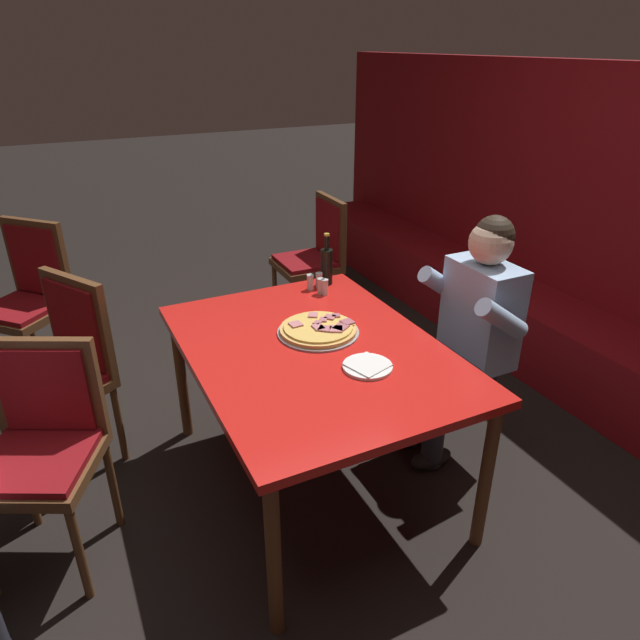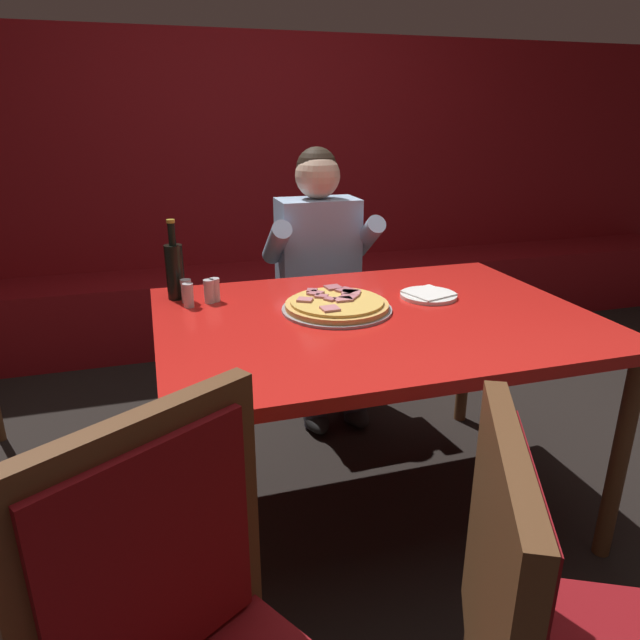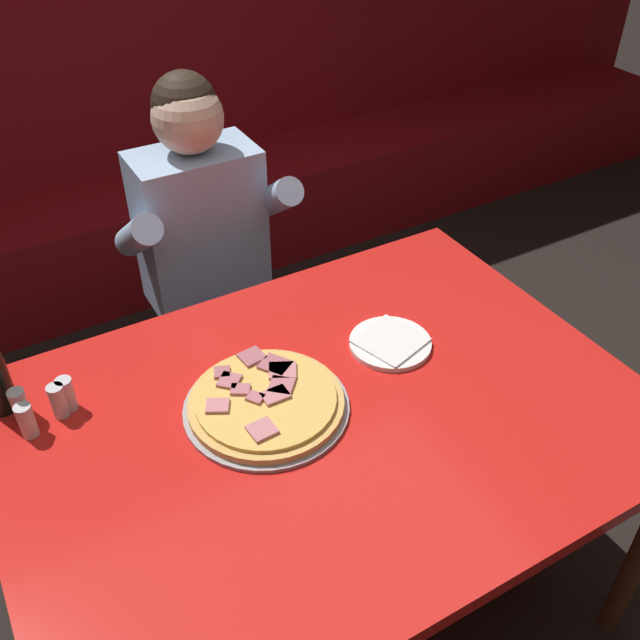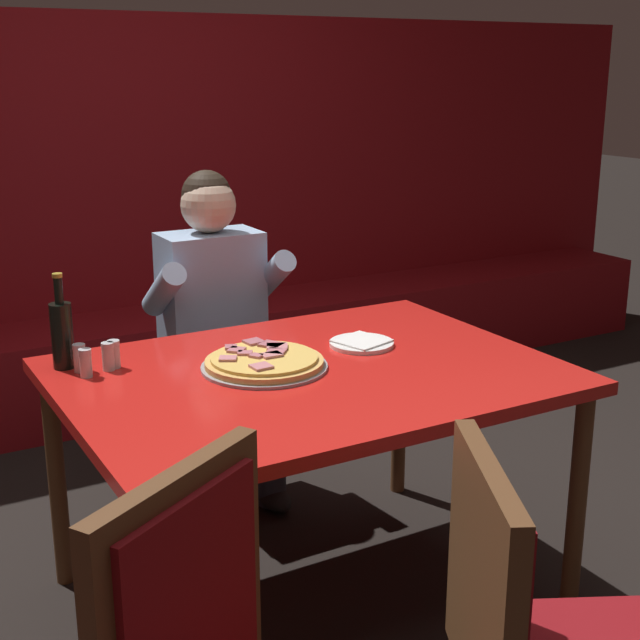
# 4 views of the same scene
# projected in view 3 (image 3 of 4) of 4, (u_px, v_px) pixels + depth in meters

# --- Properties ---
(ground_plane) EXTENTS (24.00, 24.00, 0.00)m
(ground_plane) POSITION_uv_depth(u_px,v_px,m) (324.00, 597.00, 2.11)
(ground_plane) COLOR black
(booth_wall_panel) EXTENTS (6.80, 0.16, 1.90)m
(booth_wall_panel) POSITION_uv_depth(u_px,v_px,m) (67.00, 62.00, 3.01)
(booth_wall_panel) COLOR maroon
(booth_wall_panel) RESTS_ON ground_plane
(booth_bench) EXTENTS (6.46, 0.48, 0.46)m
(booth_bench) POSITION_uv_depth(u_px,v_px,m) (119.00, 242.00, 3.24)
(booth_bench) COLOR maroon
(booth_bench) RESTS_ON ground_plane
(main_dining_table) EXTENTS (1.45, 1.07, 0.77)m
(main_dining_table) POSITION_uv_depth(u_px,v_px,m) (325.00, 433.00, 1.67)
(main_dining_table) COLOR brown
(main_dining_table) RESTS_ON ground_plane
(pizza) EXTENTS (0.38, 0.38, 0.05)m
(pizza) POSITION_uv_depth(u_px,v_px,m) (266.00, 402.00, 1.63)
(pizza) COLOR #9E9EA3
(pizza) RESTS_ON main_dining_table
(plate_white_paper) EXTENTS (0.21, 0.21, 0.02)m
(plate_white_paper) POSITION_uv_depth(u_px,v_px,m) (390.00, 343.00, 1.81)
(plate_white_paper) COLOR white
(plate_white_paper) RESTS_ON main_dining_table
(shaker_parmesan) EXTENTS (0.04, 0.04, 0.09)m
(shaker_parmesan) POSITION_uv_depth(u_px,v_px,m) (20.00, 407.00, 1.59)
(shaker_parmesan) COLOR silver
(shaker_parmesan) RESTS_ON main_dining_table
(shaker_black_pepper) EXTENTS (0.04, 0.04, 0.09)m
(shaker_black_pepper) POSITION_uv_depth(u_px,v_px,m) (67.00, 395.00, 1.62)
(shaker_black_pepper) COLOR silver
(shaker_black_pepper) RESTS_ON main_dining_table
(shaker_red_pepper_flakes) EXTENTS (0.04, 0.04, 0.09)m
(shaker_red_pepper_flakes) POSITION_uv_depth(u_px,v_px,m) (27.00, 422.00, 1.55)
(shaker_red_pepper_flakes) COLOR silver
(shaker_red_pepper_flakes) RESTS_ON main_dining_table
(shaker_oregano) EXTENTS (0.04, 0.04, 0.09)m
(shaker_oregano) POSITION_uv_depth(u_px,v_px,m) (59.00, 402.00, 1.60)
(shaker_oregano) COLOR silver
(shaker_oregano) RESTS_ON main_dining_table
(diner_seated_blue_shirt) EXTENTS (0.53, 0.53, 1.27)m
(diner_seated_blue_shirt) POSITION_uv_depth(u_px,v_px,m) (213.00, 260.00, 2.25)
(diner_seated_blue_shirt) COLOR black
(diner_seated_blue_shirt) RESTS_ON ground_plane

